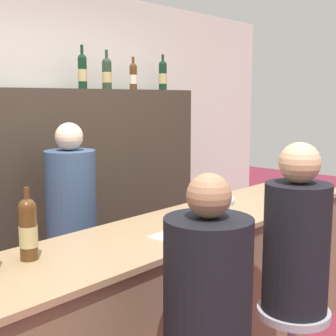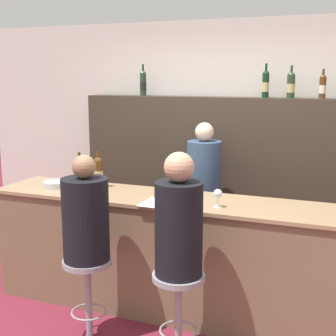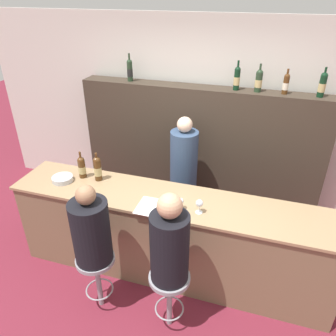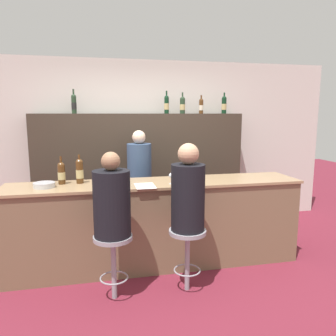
# 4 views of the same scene
# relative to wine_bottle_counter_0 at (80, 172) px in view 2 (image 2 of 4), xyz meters

# --- Properties ---
(ground_plane) EXTENTS (16.00, 16.00, 0.00)m
(ground_plane) POSITION_rel_wine_bottle_counter_0_xyz_m (1.05, -0.41, -1.13)
(ground_plane) COLOR maroon
(wall_back) EXTENTS (6.40, 0.05, 2.60)m
(wall_back) POSITION_rel_wine_bottle_counter_0_xyz_m (1.05, 1.45, 0.17)
(wall_back) COLOR beige
(wall_back) RESTS_ON ground_plane
(bar_counter) EXTENTS (3.38, 0.63, 1.00)m
(bar_counter) POSITION_rel_wine_bottle_counter_0_xyz_m (1.05, -0.12, -0.63)
(bar_counter) COLOR brown
(bar_counter) RESTS_ON ground_plane
(back_bar_cabinet) EXTENTS (3.18, 0.28, 1.78)m
(back_bar_cabinet) POSITION_rel_wine_bottle_counter_0_xyz_m (1.05, 1.22, -0.24)
(back_bar_cabinet) COLOR #382D23
(back_bar_cabinet) RESTS_ON ground_plane
(wine_bottle_counter_0) EXTENTS (0.08, 0.08, 0.31)m
(wine_bottle_counter_0) POSITION_rel_wine_bottle_counter_0_xyz_m (0.00, 0.00, 0.00)
(wine_bottle_counter_0) COLOR #4C2D14
(wine_bottle_counter_0) RESTS_ON bar_counter
(wine_bottle_counter_1) EXTENTS (0.08, 0.08, 0.33)m
(wine_bottle_counter_1) POSITION_rel_wine_bottle_counter_0_xyz_m (0.20, 0.00, 0.01)
(wine_bottle_counter_1) COLOR #4C2D14
(wine_bottle_counter_1) RESTS_ON bar_counter
(wine_bottle_backbar_0) EXTENTS (0.07, 0.07, 0.35)m
(wine_bottle_backbar_0) POSITION_rel_wine_bottle_counter_0_xyz_m (0.10, 1.22, 0.79)
(wine_bottle_backbar_0) COLOR #233823
(wine_bottle_backbar_0) RESTS_ON back_bar_cabinet
(wine_bottle_backbar_1) EXTENTS (0.07, 0.07, 0.34)m
(wine_bottle_backbar_1) POSITION_rel_wine_bottle_counter_0_xyz_m (1.46, 1.22, 0.79)
(wine_bottle_backbar_1) COLOR black
(wine_bottle_backbar_1) RESTS_ON back_bar_cabinet
(wine_bottle_backbar_2) EXTENTS (0.08, 0.08, 0.32)m
(wine_bottle_backbar_2) POSITION_rel_wine_bottle_counter_0_xyz_m (1.71, 1.22, 0.78)
(wine_bottle_backbar_2) COLOR #233823
(wine_bottle_backbar_2) RESTS_ON back_bar_cabinet
(wine_bottle_backbar_3) EXTENTS (0.07, 0.07, 0.28)m
(wine_bottle_backbar_3) POSITION_rel_wine_bottle_counter_0_xyz_m (2.01, 1.22, 0.77)
(wine_bottle_backbar_3) COLOR #4C2D14
(wine_bottle_backbar_3) RESTS_ON back_bar_cabinet
(wine_glass_0) EXTENTS (0.06, 0.06, 0.12)m
(wine_glass_0) POSITION_rel_wine_bottle_counter_0_xyz_m (1.20, -0.25, -0.04)
(wine_glass_0) COLOR silver
(wine_glass_0) RESTS_ON bar_counter
(wine_glass_1) EXTENTS (0.07, 0.07, 0.14)m
(wine_glass_1) POSITION_rel_wine_bottle_counter_0_xyz_m (1.38, -0.25, -0.03)
(wine_glass_1) COLOR silver
(wine_glass_1) RESTS_ON bar_counter
(metal_bowl) EXTENTS (0.23, 0.23, 0.05)m
(metal_bowl) POSITION_rel_wine_bottle_counter_0_xyz_m (-0.17, -0.14, -0.10)
(metal_bowl) COLOR #B7B7BC
(metal_bowl) RESTS_ON bar_counter
(tasting_menu) EXTENTS (0.21, 0.30, 0.00)m
(tasting_menu) POSITION_rel_wine_bottle_counter_0_xyz_m (0.89, -0.30, -0.12)
(tasting_menu) COLOR white
(tasting_menu) RESTS_ON bar_counter
(bar_stool_left) EXTENTS (0.37, 0.37, 0.64)m
(bar_stool_left) POSITION_rel_wine_bottle_counter_0_xyz_m (0.51, -0.75, -0.63)
(bar_stool_left) COLOR gray
(bar_stool_left) RESTS_ON ground_plane
(guest_seated_left) EXTENTS (0.35, 0.35, 0.80)m
(guest_seated_left) POSITION_rel_wine_bottle_counter_0_xyz_m (0.51, -0.75, -0.15)
(guest_seated_left) COLOR black
(guest_seated_left) RESTS_ON bar_stool_left
(bar_stool_right) EXTENTS (0.37, 0.37, 0.64)m
(bar_stool_right) POSITION_rel_wine_bottle_counter_0_xyz_m (1.25, -0.75, -0.63)
(bar_stool_right) COLOR gray
(bar_stool_right) RESTS_ON ground_plane
(guest_seated_right) EXTENTS (0.33, 0.33, 0.86)m
(guest_seated_right) POSITION_rel_wine_bottle_counter_0_xyz_m (1.25, -0.75, -0.11)
(guest_seated_right) COLOR black
(guest_seated_right) RESTS_ON bar_stool_right
(bartender) EXTENTS (0.34, 0.34, 1.55)m
(bartender) POSITION_rel_wine_bottle_counter_0_xyz_m (0.96, 0.74, -0.41)
(bartender) COLOR #334766
(bartender) RESTS_ON ground_plane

